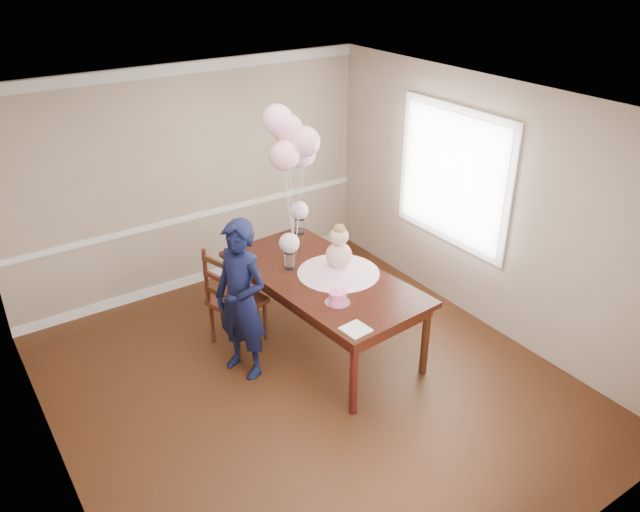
{
  "coord_description": "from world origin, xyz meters",
  "views": [
    {
      "loc": [
        -2.63,
        -4.05,
        3.92
      ],
      "look_at": [
        0.49,
        0.54,
        1.05
      ],
      "focal_mm": 35.0,
      "sensor_mm": 36.0,
      "label": 1
    }
  ],
  "objects_px": {
    "dining_chair_seat": "(237,301)",
    "woman": "(241,300)",
    "birthday_cake": "(338,297)",
    "dining_table_top": "(322,278)"
  },
  "relations": [
    {
      "from": "dining_table_top",
      "to": "woman",
      "type": "xyz_separation_m",
      "value": [
        -0.9,
        0.06,
        0.01
      ]
    },
    {
      "from": "woman",
      "to": "birthday_cake",
      "type": "bearing_deg",
      "value": 31.28
    },
    {
      "from": "dining_table_top",
      "to": "birthday_cake",
      "type": "bearing_deg",
      "value": -113.96
    },
    {
      "from": "birthday_cake",
      "to": "woman",
      "type": "relative_size",
      "value": 0.1
    },
    {
      "from": "dining_chair_seat",
      "to": "woman",
      "type": "relative_size",
      "value": 0.3
    },
    {
      "from": "dining_table_top",
      "to": "woman",
      "type": "relative_size",
      "value": 1.36
    },
    {
      "from": "birthday_cake",
      "to": "dining_chair_seat",
      "type": "relative_size",
      "value": 0.34
    },
    {
      "from": "dining_chair_seat",
      "to": "woman",
      "type": "xyz_separation_m",
      "value": [
        -0.19,
        -0.48,
        0.32
      ]
    },
    {
      "from": "dining_table_top",
      "to": "dining_chair_seat",
      "type": "xyz_separation_m",
      "value": [
        -0.71,
        0.54,
        -0.31
      ]
    },
    {
      "from": "birthday_cake",
      "to": "dining_chair_seat",
      "type": "bearing_deg",
      "value": 116.62
    }
  ]
}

